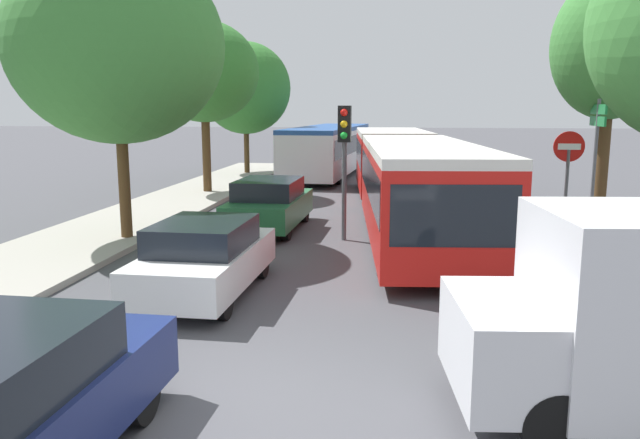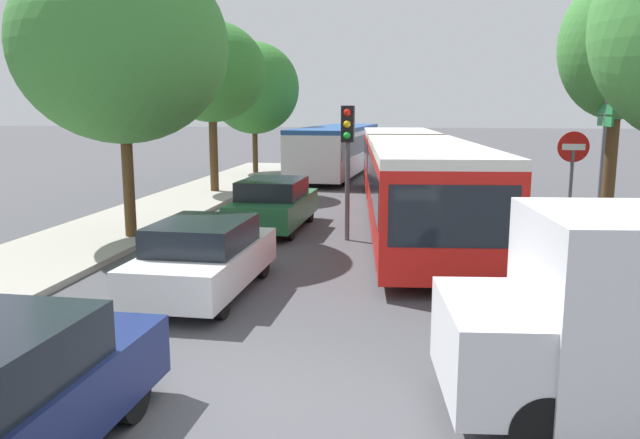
{
  "view_description": "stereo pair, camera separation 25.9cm",
  "coord_description": "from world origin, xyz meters",
  "px_view_note": "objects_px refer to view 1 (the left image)",
  "views": [
    {
      "loc": [
        1.74,
        -6.35,
        3.36
      ],
      "look_at": [
        0.2,
        5.52,
        1.2
      ],
      "focal_mm": 35.0,
      "sensor_mm": 36.0,
      "label": 1
    },
    {
      "loc": [
        1.99,
        -6.31,
        3.36
      ],
      "look_at": [
        0.2,
        5.52,
        1.2
      ],
      "focal_mm": 35.0,
      "sensor_mm": 36.0,
      "label": 2
    }
  ],
  "objects_px": {
    "direction_sign_post": "(597,135)",
    "tree_right_mid": "(613,50)",
    "tree_left_mid": "(116,45)",
    "tree_left_distant": "(245,88)",
    "city_bus_rear": "(329,147)",
    "queued_car_white": "(205,258)",
    "articulated_bus": "(405,172)",
    "tree_left_far": "(204,72)",
    "traffic_light": "(344,142)",
    "queued_car_green": "(270,204)",
    "no_entry_sign": "(567,172)"
  },
  "relations": [
    {
      "from": "queued_car_green",
      "to": "traffic_light",
      "type": "height_order",
      "value": "traffic_light"
    },
    {
      "from": "articulated_bus",
      "to": "tree_right_mid",
      "type": "xyz_separation_m",
      "value": [
        6.17,
        1.53,
        3.62
      ]
    },
    {
      "from": "articulated_bus",
      "to": "tree_right_mid",
      "type": "height_order",
      "value": "tree_right_mid"
    },
    {
      "from": "tree_left_far",
      "to": "tree_right_mid",
      "type": "distance_m",
      "value": 14.07
    },
    {
      "from": "tree_left_mid",
      "to": "tree_left_far",
      "type": "height_order",
      "value": "tree_left_mid"
    },
    {
      "from": "traffic_light",
      "to": "direction_sign_post",
      "type": "xyz_separation_m",
      "value": [
        7.07,
        3.62,
        0.05
      ]
    },
    {
      "from": "tree_left_far",
      "to": "tree_right_mid",
      "type": "xyz_separation_m",
      "value": [
        13.77,
        -2.88,
        0.39
      ]
    },
    {
      "from": "direction_sign_post",
      "to": "tree_left_distant",
      "type": "distance_m",
      "value": 17.48
    },
    {
      "from": "queued_car_green",
      "to": "tree_left_far",
      "type": "xyz_separation_m",
      "value": [
        -3.88,
        6.68,
        3.95
      ]
    },
    {
      "from": "traffic_light",
      "to": "no_entry_sign",
      "type": "relative_size",
      "value": 1.21
    },
    {
      "from": "queued_car_white",
      "to": "queued_car_green",
      "type": "xyz_separation_m",
      "value": [
        -0.12,
        6.13,
        0.03
      ]
    },
    {
      "from": "tree_left_mid",
      "to": "direction_sign_post",
      "type": "bearing_deg",
      "value": 20.05
    },
    {
      "from": "tree_left_mid",
      "to": "tree_left_far",
      "type": "bearing_deg",
      "value": 94.17
    },
    {
      "from": "queued_car_green",
      "to": "tree_left_distant",
      "type": "xyz_separation_m",
      "value": [
        -4.06,
        13.75,
        3.56
      ]
    },
    {
      "from": "queued_car_white",
      "to": "tree_left_far",
      "type": "height_order",
      "value": "tree_left_far"
    },
    {
      "from": "direction_sign_post",
      "to": "tree_left_distant",
      "type": "xyz_separation_m",
      "value": [
        -13.29,
        11.22,
        1.73
      ]
    },
    {
      "from": "tree_right_mid",
      "to": "articulated_bus",
      "type": "bearing_deg",
      "value": -166.11
    },
    {
      "from": "queued_car_green",
      "to": "direction_sign_post",
      "type": "bearing_deg",
      "value": -73.3
    },
    {
      "from": "city_bus_rear",
      "to": "tree_right_mid",
      "type": "xyz_separation_m",
      "value": [
        9.86,
        -10.28,
        3.65
      ]
    },
    {
      "from": "queued_car_white",
      "to": "queued_car_green",
      "type": "distance_m",
      "value": 6.13
    },
    {
      "from": "queued_car_green",
      "to": "tree_left_far",
      "type": "relative_size",
      "value": 0.63
    },
    {
      "from": "articulated_bus",
      "to": "queued_car_white",
      "type": "height_order",
      "value": "articulated_bus"
    },
    {
      "from": "city_bus_rear",
      "to": "tree_right_mid",
      "type": "bearing_deg",
      "value": -132.03
    },
    {
      "from": "articulated_bus",
      "to": "direction_sign_post",
      "type": "height_order",
      "value": "direction_sign_post"
    },
    {
      "from": "traffic_light",
      "to": "tree_left_distant",
      "type": "relative_size",
      "value": 0.52
    },
    {
      "from": "city_bus_rear",
      "to": "traffic_light",
      "type": "xyz_separation_m",
      "value": [
        2.14,
        -15.18,
        1.09
      ]
    },
    {
      "from": "articulated_bus",
      "to": "tree_left_mid",
      "type": "height_order",
      "value": "tree_left_mid"
    },
    {
      "from": "queued_car_green",
      "to": "tree_right_mid",
      "type": "distance_m",
      "value": 11.45
    },
    {
      "from": "no_entry_sign",
      "to": "tree_left_far",
      "type": "height_order",
      "value": "tree_left_far"
    },
    {
      "from": "queued_car_green",
      "to": "no_entry_sign",
      "type": "relative_size",
      "value": 1.46
    },
    {
      "from": "no_entry_sign",
      "to": "direction_sign_post",
      "type": "bearing_deg",
      "value": 156.58
    },
    {
      "from": "city_bus_rear",
      "to": "no_entry_sign",
      "type": "relative_size",
      "value": 4.06
    },
    {
      "from": "traffic_light",
      "to": "tree_left_distant",
      "type": "xyz_separation_m",
      "value": [
        -6.23,
        14.84,
        1.78
      ]
    },
    {
      "from": "direction_sign_post",
      "to": "tree_left_far",
      "type": "bearing_deg",
      "value": -17.54
    },
    {
      "from": "tree_left_mid",
      "to": "queued_car_green",
      "type": "bearing_deg",
      "value": 31.95
    },
    {
      "from": "traffic_light",
      "to": "direction_sign_post",
      "type": "distance_m",
      "value": 7.94
    },
    {
      "from": "queued_car_white",
      "to": "traffic_light",
      "type": "height_order",
      "value": "traffic_light"
    },
    {
      "from": "city_bus_rear",
      "to": "queued_car_white",
      "type": "xyz_separation_m",
      "value": [
        0.09,
        -20.21,
        -0.71
      ]
    },
    {
      "from": "queued_car_green",
      "to": "tree_left_mid",
      "type": "bearing_deg",
      "value": 123.33
    },
    {
      "from": "city_bus_rear",
      "to": "tree_left_far",
      "type": "relative_size",
      "value": 1.74
    },
    {
      "from": "direction_sign_post",
      "to": "tree_left_far",
      "type": "relative_size",
      "value": 0.55
    },
    {
      "from": "tree_left_distant",
      "to": "tree_left_far",
      "type": "bearing_deg",
      "value": -88.54
    },
    {
      "from": "articulated_bus",
      "to": "tree_left_mid",
      "type": "xyz_separation_m",
      "value": [
        -6.96,
        -4.3,
        3.38
      ]
    },
    {
      "from": "queued_car_white",
      "to": "traffic_light",
      "type": "bearing_deg",
      "value": -20.71
    },
    {
      "from": "direction_sign_post",
      "to": "tree_right_mid",
      "type": "xyz_separation_m",
      "value": [
        0.66,
        1.27,
        2.51
      ]
    },
    {
      "from": "tree_left_mid",
      "to": "tree_left_distant",
      "type": "distance_m",
      "value": 15.81
    },
    {
      "from": "articulated_bus",
      "to": "tree_left_distant",
      "type": "bearing_deg",
      "value": -151.37
    },
    {
      "from": "tree_right_mid",
      "to": "tree_left_distant",
      "type": "bearing_deg",
      "value": 144.5
    },
    {
      "from": "no_entry_sign",
      "to": "tree_right_mid",
      "type": "relative_size",
      "value": 0.38
    },
    {
      "from": "queued_car_white",
      "to": "no_entry_sign",
      "type": "xyz_separation_m",
      "value": [
        7.28,
        4.43,
        1.18
      ]
    }
  ]
}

